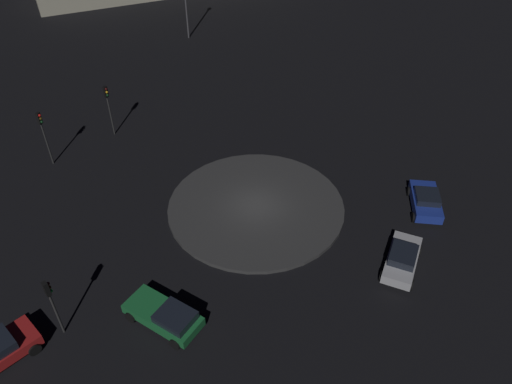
{
  "coord_description": "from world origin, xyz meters",
  "views": [
    {
      "loc": [
        19.69,
        -16.55,
        22.63
      ],
      "look_at": [
        0.0,
        0.0,
        1.42
      ],
      "focal_mm": 34.67,
      "sensor_mm": 36.0,
      "label": 1
    }
  ],
  "objects_px": {
    "car_green": "(166,316)",
    "car_blue": "(426,201)",
    "traffic_light_west": "(108,101)",
    "traffic_light_south": "(51,298)",
    "traffic_light_southwest": "(43,128)",
    "car_silver": "(402,259)"
  },
  "relations": [
    {
      "from": "car_green",
      "to": "car_silver",
      "type": "distance_m",
      "value": 14.2
    },
    {
      "from": "traffic_light_southwest",
      "to": "car_blue",
      "type": "bearing_deg",
      "value": 7.33
    },
    {
      "from": "car_green",
      "to": "car_silver",
      "type": "relative_size",
      "value": 1.06
    },
    {
      "from": "car_green",
      "to": "car_silver",
      "type": "bearing_deg",
      "value": -130.74
    },
    {
      "from": "car_silver",
      "to": "traffic_light_west",
      "type": "distance_m",
      "value": 25.54
    },
    {
      "from": "car_green",
      "to": "car_blue",
      "type": "relative_size",
      "value": 1.16
    },
    {
      "from": "car_blue",
      "to": "traffic_light_west",
      "type": "relative_size",
      "value": 0.91
    },
    {
      "from": "traffic_light_southwest",
      "to": "traffic_light_west",
      "type": "xyz_separation_m",
      "value": [
        -0.73,
        5.61,
        -0.05
      ]
    },
    {
      "from": "traffic_light_west",
      "to": "car_blue",
      "type": "bearing_deg",
      "value": 16.29
    },
    {
      "from": "car_blue",
      "to": "traffic_light_west",
      "type": "bearing_deg",
      "value": -105.17
    },
    {
      "from": "car_blue",
      "to": "traffic_light_southwest",
      "type": "height_order",
      "value": "traffic_light_southwest"
    },
    {
      "from": "car_green",
      "to": "traffic_light_west",
      "type": "bearing_deg",
      "value": -37.13
    },
    {
      "from": "car_silver",
      "to": "traffic_light_south",
      "type": "relative_size",
      "value": 1.1
    },
    {
      "from": "traffic_light_west",
      "to": "car_silver",
      "type": "bearing_deg",
      "value": 2.59
    },
    {
      "from": "car_green",
      "to": "car_blue",
      "type": "bearing_deg",
      "value": -117.6
    },
    {
      "from": "traffic_light_south",
      "to": "traffic_light_southwest",
      "type": "xyz_separation_m",
      "value": [
        -15.18,
        5.67,
        0.33
      ]
    },
    {
      "from": "car_green",
      "to": "traffic_light_south",
      "type": "distance_m",
      "value": 5.86
    },
    {
      "from": "car_green",
      "to": "car_blue",
      "type": "distance_m",
      "value": 18.95
    },
    {
      "from": "car_green",
      "to": "traffic_light_west",
      "type": "height_order",
      "value": "traffic_light_west"
    },
    {
      "from": "car_silver",
      "to": "traffic_light_southwest",
      "type": "xyz_separation_m",
      "value": [
        -23.92,
        -11.85,
        2.43
      ]
    },
    {
      "from": "car_green",
      "to": "traffic_light_south",
      "type": "bearing_deg",
      "value": 37.58
    },
    {
      "from": "car_blue",
      "to": "traffic_light_south",
      "type": "xyz_separation_m",
      "value": [
        -6.47,
        -23.13,
        2.1
      ]
    }
  ]
}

